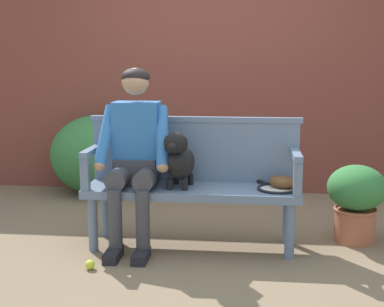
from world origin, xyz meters
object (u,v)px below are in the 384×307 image
object	(u,v)px
person_seated	(135,150)
dog_on_bench	(179,159)
baseball_glove	(283,182)
garden_bench	(192,195)
potted_plant	(356,198)
tennis_ball	(90,265)
tennis_racket	(275,188)

from	to	relation	value
person_seated	dog_on_bench	size ratio (longest dim) A/B	3.08
person_seated	baseball_glove	size ratio (longest dim) A/B	6.06
garden_bench	baseball_glove	distance (m)	0.68
baseball_glove	potted_plant	bearing A→B (deg)	58.51
dog_on_bench	potted_plant	size ratio (longest dim) A/B	0.72
dog_on_bench	baseball_glove	bearing A→B (deg)	6.27
garden_bench	potted_plant	world-z (taller)	potted_plant
tennis_ball	potted_plant	distance (m)	2.05
potted_plant	garden_bench	bearing A→B (deg)	-168.70
garden_bench	dog_on_bench	bearing A→B (deg)	-149.15
person_seated	potted_plant	xyz separation A→B (m)	(1.66, 0.26, -0.39)
person_seated	baseball_glove	distance (m)	1.12
tennis_ball	potted_plant	world-z (taller)	potted_plant
dog_on_bench	potted_plant	xyz separation A→B (m)	(1.33, 0.30, -0.33)
person_seated	baseball_glove	bearing A→B (deg)	1.98
person_seated	potted_plant	bearing A→B (deg)	8.73
garden_bench	dog_on_bench	size ratio (longest dim) A/B	3.66
garden_bench	tennis_ball	size ratio (longest dim) A/B	24.00
tennis_racket	potted_plant	bearing A→B (deg)	21.63
garden_bench	tennis_racket	xyz separation A→B (m)	(0.61, -0.00, 0.08)
garden_bench	tennis_racket	bearing A→B (deg)	-0.32
garden_bench	potted_plant	size ratio (longest dim) A/B	2.63
garden_bench	tennis_racket	distance (m)	0.61
garden_bench	person_seated	bearing A→B (deg)	-178.96
baseball_glove	tennis_racket	bearing A→B (deg)	-113.49
dog_on_bench	tennis_ball	bearing A→B (deg)	-139.46
tennis_ball	potted_plant	xyz separation A→B (m)	(1.88, 0.77, 0.31)
garden_bench	tennis_ball	bearing A→B (deg)	-140.67
dog_on_bench	garden_bench	bearing A→B (deg)	30.85
baseball_glove	tennis_ball	distance (m)	1.49
garden_bench	tennis_racket	world-z (taller)	tennis_racket
potted_plant	tennis_ball	bearing A→B (deg)	-157.74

